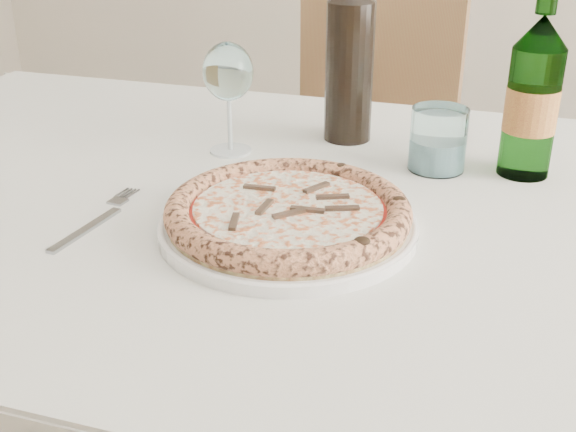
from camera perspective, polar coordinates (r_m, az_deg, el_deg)
name	(u,v)px	position (r m, az deg, el deg)	size (l,w,h in m)	color
dining_table	(306,252)	(0.98, 1.42, -2.85)	(1.64, 1.02, 0.76)	olive
chair_far	(363,150)	(1.78, 5.93, 5.20)	(0.47, 0.47, 0.93)	olive
plate	(288,225)	(0.85, 0.00, -0.68)	(0.31, 0.31, 0.02)	white
pizza	(288,211)	(0.84, 0.00, 0.39)	(0.29, 0.29, 0.03)	tan
fork	(97,220)	(0.91, -14.87, -0.29)	(0.03, 0.18, 0.00)	gray
wine_glass	(228,75)	(1.08, -4.76, 11.06)	(0.07, 0.07, 0.17)	silver
tumbler	(438,143)	(1.05, 11.75, 5.63)	(0.08, 0.08, 0.09)	white
beer_bottle	(533,97)	(1.04, 18.79, 8.86)	(0.07, 0.07, 0.28)	#4B8D46
wine_bottle	(350,58)	(1.13, 4.90, 12.37)	(0.07, 0.07, 0.31)	black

